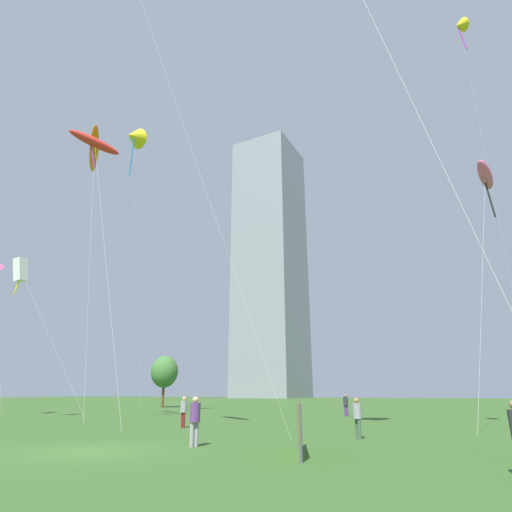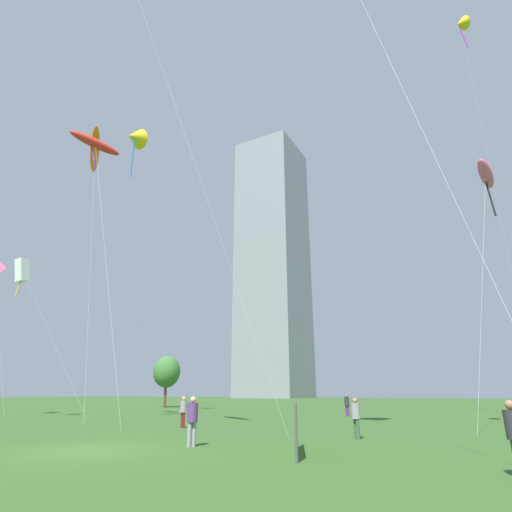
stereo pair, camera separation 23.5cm
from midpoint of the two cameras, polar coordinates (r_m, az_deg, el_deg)
name	(u,v)px [view 2 (the right image)]	position (r m, az deg, el deg)	size (l,w,h in m)	color
ground	(85,451)	(15.94, -22.38, -23.90)	(280.00, 280.00, 0.00)	#335623
person_standing_0	(183,410)	(24.50, -9.82, -20.38)	(0.36, 0.36, 1.62)	maroon
person_standing_2	(192,417)	(16.07, -8.43, -21.40)	(0.38, 0.38, 1.70)	gray
person_standing_3	(356,415)	(18.92, 14.15, -20.74)	(0.36, 0.36, 1.62)	#3F593F
person_standing_4	(347,403)	(35.99, 12.78, -19.45)	(0.38, 0.38, 1.70)	#593372
kite_flying_0	(22,270)	(37.03, -29.71, -1.77)	(5.91, 3.68, 11.98)	silver
kite_flying_1	(486,174)	(29.26, 29.64, 9.88)	(3.60, 5.24, 15.42)	silver
kite_flying_3	(95,144)	(33.25, -21.36, 14.42)	(7.84, 3.62, 19.86)	silver
kite_flying_4	(461,24)	(46.99, 26.89, 26.89)	(1.78, 7.23, 34.70)	silver
kite_flying_5	(135,138)	(43.51, -16.41, 15.58)	(2.26, 6.69, 26.88)	silver
kite_flying_7	(95,150)	(36.83, -21.42, 13.61)	(5.91, 3.72, 21.86)	silver
park_tree_1	(167,372)	(56.44, -12.25, -15.54)	(3.46, 3.46, 6.39)	brown
distant_highrise_0	(273,263)	(152.05, 2.45, -0.95)	(21.10, 22.49, 95.27)	gray
event_banner	(296,426)	(14.08, 6.13, -22.59)	(1.09, 3.03, 1.55)	#4C4C4C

